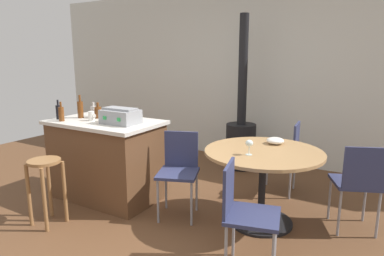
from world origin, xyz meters
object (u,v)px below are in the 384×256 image
at_px(folding_chair_near, 358,181).
at_px(folding_chair_left, 179,167).
at_px(folding_chair_right, 244,209).
at_px(bottle_3, 58,112).
at_px(dining_table, 263,168).
at_px(toolbox, 120,116).
at_px(wine_glass, 249,144).
at_px(kitchen_island, 107,159).
at_px(cup_1, 125,114).
at_px(folding_chair_far, 285,151).
at_px(wood_stove, 241,133).
at_px(bottle_0, 98,112).
at_px(bottle_1, 80,109).
at_px(serving_bowl, 275,141).
at_px(bottle_4, 61,114).
at_px(bottle_2, 94,111).
at_px(cup_0, 92,116).
at_px(wooden_stool, 46,179).

bearing_deg(folding_chair_near, folding_chair_left, -162.75).
relative_size(folding_chair_right, bottle_3, 3.79).
xyz_separation_m(dining_table, bottle_3, (-2.33, -0.48, 0.43)).
height_order(toolbox, wine_glass, toolbox).
bearing_deg(folding_chair_near, toolbox, -165.78).
distance_m(kitchen_island, cup_1, 0.57).
bearing_deg(dining_table, folding_chair_far, 91.22).
xyz_separation_m(wood_stove, bottle_0, (-1.14, -1.70, 0.46)).
xyz_separation_m(bottle_1, wine_glass, (2.10, 0.09, -0.17)).
xyz_separation_m(cup_1, serving_bowl, (1.73, 0.35, -0.19)).
xyz_separation_m(kitchen_island, wine_glass, (1.72, 0.08, 0.40)).
distance_m(folding_chair_far, bottle_4, 2.66).
bearing_deg(bottle_2, wood_stove, 53.71).
relative_size(folding_chair_right, cup_0, 8.00).
height_order(folding_chair_left, toolbox, toolbox).
distance_m(folding_chair_far, cup_0, 2.32).
relative_size(wooden_stool, bottle_3, 2.92).
distance_m(bottle_3, cup_1, 0.76).
height_order(folding_chair_near, wood_stove, wood_stove).
bearing_deg(serving_bowl, wine_glass, -100.17).
xyz_separation_m(toolbox, bottle_4, (-0.68, -0.23, 0.00)).
xyz_separation_m(folding_chair_left, bottle_4, (-1.38, -0.31, 0.49)).
xyz_separation_m(folding_chair_far, wood_stove, (-0.82, 0.61, 0.01)).
height_order(bottle_3, cup_0, bottle_3).
relative_size(folding_chair_right, cup_1, 8.11).
relative_size(kitchen_island, wooden_stool, 1.93).
xyz_separation_m(folding_chair_near, folding_chair_left, (-1.65, -0.51, 0.00)).
bearing_deg(kitchen_island, bottle_3, -159.85).
bearing_deg(kitchen_island, folding_chair_far, 33.44).
height_order(bottle_2, wine_glass, bottle_2).
relative_size(folding_chair_far, toolbox, 2.21).
distance_m(bottle_1, bottle_4, 0.25).
bearing_deg(cup_0, folding_chair_left, 6.20).
distance_m(folding_chair_left, bottle_3, 1.61).
height_order(folding_chair_far, folding_chair_right, folding_chair_far).
height_order(folding_chair_far, bottle_1, bottle_1).
bearing_deg(folding_chair_left, wooden_stool, -140.01).
bearing_deg(bottle_0, cup_1, 30.23).
relative_size(kitchen_island, cup_1, 12.03).
height_order(cup_1, serving_bowl, cup_1).
xyz_separation_m(toolbox, bottle_0, (-0.46, 0.12, -0.01)).
bearing_deg(dining_table, wooden_stool, -149.32).
height_order(folding_chair_near, toolbox, toolbox).
distance_m(bottle_2, bottle_3, 0.40).
bearing_deg(folding_chair_far, toolbox, -141.16).
relative_size(folding_chair_near, serving_bowl, 4.83).
bearing_deg(folding_chair_right, bottle_3, 172.25).
relative_size(toolbox, bottle_4, 1.79).
height_order(kitchen_island, bottle_0, bottle_0).
xyz_separation_m(bottle_4, cup_1, (0.49, 0.51, -0.03)).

